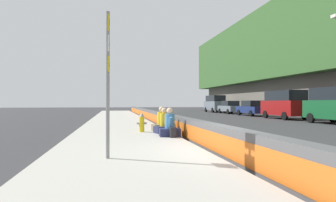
# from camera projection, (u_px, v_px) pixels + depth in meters

# --- Properties ---
(ground_plane) EXTENTS (160.00, 160.00, 0.00)m
(ground_plane) POSITION_uv_depth(u_px,v_px,m) (223.00, 156.00, 8.00)
(ground_plane) COLOR #353538
(ground_plane) RESTS_ON ground
(sidewalk_strip) EXTENTS (80.00, 4.40, 0.14)m
(sidewalk_strip) POSITION_uv_depth(u_px,v_px,m) (129.00, 157.00, 7.50)
(sidewalk_strip) COLOR #B5B2A8
(sidewalk_strip) RESTS_ON ground_plane
(jersey_barrier) EXTENTS (76.00, 0.45, 0.85)m
(jersey_barrier) POSITION_uv_depth(u_px,v_px,m) (223.00, 141.00, 8.00)
(jersey_barrier) COLOR #545456
(jersey_barrier) RESTS_ON ground_plane
(route_sign_post) EXTENTS (0.44, 0.09, 3.60)m
(route_sign_post) POSITION_uv_depth(u_px,v_px,m) (108.00, 73.00, 6.96)
(route_sign_post) COLOR gray
(route_sign_post) RESTS_ON sidewalk_strip
(fire_hydrant) EXTENTS (0.26, 0.46, 0.88)m
(fire_hydrant) POSITION_uv_depth(u_px,v_px,m) (142.00, 122.00, 13.16)
(fire_hydrant) COLOR gold
(fire_hydrant) RESTS_ON sidewalk_strip
(seated_person_foreground) EXTENTS (0.77, 0.88, 1.16)m
(seated_person_foreground) POSITION_uv_depth(u_px,v_px,m) (170.00, 127.00, 11.51)
(seated_person_foreground) COLOR #23284C
(seated_person_foreground) RESTS_ON sidewalk_strip
(seated_person_middle) EXTENTS (0.84, 0.93, 1.13)m
(seated_person_middle) POSITION_uv_depth(u_px,v_px,m) (164.00, 125.00, 12.67)
(seated_person_middle) COLOR #23284C
(seated_person_middle) RESTS_ON sidewalk_strip
(seated_person_rear) EXTENTS (0.83, 0.93, 1.17)m
(seated_person_rear) POSITION_uv_depth(u_px,v_px,m) (162.00, 123.00, 13.60)
(seated_person_rear) COLOR #706651
(seated_person_rear) RESTS_ON sidewalk_strip
(backpack) EXTENTS (0.32, 0.28, 0.40)m
(backpack) POSITION_uv_depth(u_px,v_px,m) (173.00, 132.00, 11.09)
(backpack) COLOR #232328
(backpack) RESTS_ON sidewalk_strip
(parked_car_fourth) EXTENTS (5.16, 2.22, 2.56)m
(parked_car_fourth) POSITION_uv_depth(u_px,v_px,m) (284.00, 104.00, 25.73)
(parked_car_fourth) COLOR maroon
(parked_car_fourth) RESTS_ON ground_plane
(parked_car_midline) EXTENTS (4.53, 2.00, 1.71)m
(parked_car_midline) POSITION_uv_depth(u_px,v_px,m) (252.00, 108.00, 31.76)
(parked_car_midline) COLOR navy
(parked_car_midline) RESTS_ON ground_plane
(parked_car_far) EXTENTS (4.51, 1.96, 1.71)m
(parked_car_far) POSITION_uv_depth(u_px,v_px,m) (230.00, 107.00, 37.92)
(parked_car_far) COLOR slate
(parked_car_far) RESTS_ON ground_plane
(parked_car_farther) EXTENTS (5.12, 2.15, 2.56)m
(parked_car_farther) POSITION_uv_depth(u_px,v_px,m) (215.00, 103.00, 43.47)
(parked_car_farther) COLOR slate
(parked_car_farther) RESTS_ON ground_plane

